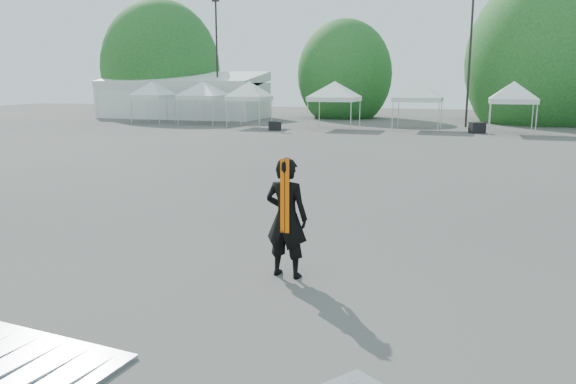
% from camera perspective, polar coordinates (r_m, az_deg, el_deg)
% --- Properties ---
extents(ground, '(120.00, 120.00, 0.00)m').
position_cam_1_polar(ground, '(12.53, 0.45, -4.13)').
color(ground, '#474442').
rests_on(ground, ground).
extents(marquee, '(15.00, 6.25, 4.23)m').
position_cam_1_polar(marquee, '(53.16, -10.61, 9.53)').
color(marquee, silver).
rests_on(marquee, ground).
extents(light_pole_west, '(0.60, 0.25, 10.30)m').
position_cam_1_polar(light_pole_west, '(50.48, -7.24, 13.87)').
color(light_pole_west, black).
rests_on(light_pole_west, ground).
extents(light_pole_east, '(0.60, 0.25, 9.80)m').
position_cam_1_polar(light_pole_east, '(43.55, 18.02, 13.54)').
color(light_pole_east, black).
rests_on(light_pole_east, ground).
extents(tree_far_w, '(4.80, 4.80, 7.30)m').
position_cam_1_polar(tree_far_w, '(57.75, -12.79, 12.11)').
color(tree_far_w, '#382314').
rests_on(tree_far_w, ground).
extents(tree_mid_w, '(4.16, 4.16, 6.33)m').
position_cam_1_polar(tree_mid_w, '(52.81, 5.78, 11.78)').
color(tree_mid_w, '#382314').
rests_on(tree_mid_w, ground).
extents(tree_mid_e, '(5.12, 5.12, 7.79)m').
position_cam_1_polar(tree_mid_e, '(50.79, 25.01, 11.87)').
color(tree_mid_e, '#382314').
rests_on(tree_mid_e, ground).
extents(tent_a, '(3.93, 3.93, 3.88)m').
position_cam_1_polar(tent_a, '(47.64, -13.62, 10.56)').
color(tent_a, silver).
rests_on(tent_a, ground).
extents(tent_b, '(4.50, 4.50, 3.88)m').
position_cam_1_polar(tent_b, '(45.37, -8.63, 10.73)').
color(tent_b, silver).
rests_on(tent_b, ground).
extents(tent_c, '(3.89, 3.89, 3.88)m').
position_cam_1_polar(tent_c, '(41.87, -3.96, 10.80)').
color(tent_c, silver).
rests_on(tent_c, ground).
extents(tent_d, '(4.62, 4.62, 3.88)m').
position_cam_1_polar(tent_d, '(40.48, 4.78, 10.77)').
color(tent_d, silver).
rests_on(tent_d, ground).
extents(tent_e, '(4.56, 4.56, 3.88)m').
position_cam_1_polar(tent_e, '(40.23, 13.14, 10.52)').
color(tent_e, silver).
rests_on(tent_e, ground).
extents(tent_f, '(4.06, 4.06, 3.88)m').
position_cam_1_polar(tent_f, '(38.87, 21.99, 10.00)').
color(tent_f, silver).
rests_on(tent_f, ground).
extents(man, '(0.80, 0.57, 2.07)m').
position_cam_1_polar(man, '(9.51, -0.17, -2.61)').
color(man, black).
rests_on(man, ground).
extents(barrier_left, '(2.62, 1.48, 0.08)m').
position_cam_1_polar(barrier_left, '(7.72, -25.56, -15.00)').
color(barrier_left, '#A1A4A9').
rests_on(barrier_left, ground).
extents(crate_west, '(0.89, 0.74, 0.62)m').
position_cam_1_polar(crate_west, '(38.82, -1.34, 6.73)').
color(crate_west, black).
rests_on(crate_west, ground).
extents(crate_mid, '(1.12, 1.02, 0.71)m').
position_cam_1_polar(crate_mid, '(38.70, 18.66, 6.21)').
color(crate_mid, black).
rests_on(crate_mid, ground).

